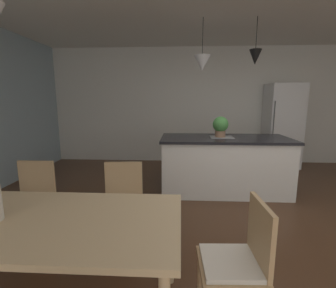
# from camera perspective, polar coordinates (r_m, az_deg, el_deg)

# --- Properties ---
(ground_plane) EXTENTS (10.00, 8.40, 0.04)m
(ground_plane) POSITION_cam_1_polar(r_m,az_deg,el_deg) (3.21, 21.53, -18.51)
(ground_plane) COLOR #4C301E
(wall_back_kitchen) EXTENTS (10.00, 0.12, 2.70)m
(wall_back_kitchen) POSITION_cam_1_polar(r_m,az_deg,el_deg) (6.00, 12.58, 8.73)
(wall_back_kitchen) COLOR white
(wall_back_kitchen) RESTS_ON ground_plane
(dining_table) EXTENTS (2.09, 0.89, 0.74)m
(dining_table) POSITION_cam_1_polar(r_m,az_deg,el_deg) (1.94, -31.13, -16.30)
(dining_table) COLOR #D1B284
(dining_table) RESTS_ON ground_plane
(chair_far_left) EXTENTS (0.40, 0.40, 0.87)m
(chair_far_left) POSITION_cam_1_polar(r_m,az_deg,el_deg) (2.88, -29.49, -11.78)
(chair_far_left) COLOR tan
(chair_far_left) RESTS_ON ground_plane
(chair_kitchen_end) EXTENTS (0.42, 0.42, 0.87)m
(chair_kitchen_end) POSITION_cam_1_polar(r_m,az_deg,el_deg) (1.78, 16.19, -24.90)
(chair_kitchen_end) COLOR tan
(chair_kitchen_end) RESTS_ON ground_plane
(chair_far_right) EXTENTS (0.43, 0.43, 0.87)m
(chair_far_right) POSITION_cam_1_polar(r_m,az_deg,el_deg) (2.52, -10.67, -13.71)
(chair_far_right) COLOR tan
(chair_far_right) RESTS_ON ground_plane
(kitchen_island) EXTENTS (2.04, 0.92, 0.91)m
(kitchen_island) POSITION_cam_1_polar(r_m,az_deg,el_deg) (4.07, 13.05, -4.60)
(kitchen_island) COLOR white
(kitchen_island) RESTS_ON ground_plane
(refrigerator) EXTENTS (0.71, 0.67, 1.84)m
(refrigerator) POSITION_cam_1_polar(r_m,az_deg,el_deg) (5.99, 25.27, 3.88)
(refrigerator) COLOR silver
(refrigerator) RESTS_ON ground_plane
(pendant_over_island_main) EXTENTS (0.25, 0.25, 0.77)m
(pendant_over_island_main) POSITION_cam_1_polar(r_m,az_deg,el_deg) (3.93, 8.04, 18.33)
(pendant_over_island_main) COLOR black
(pendant_over_island_aux) EXTENTS (0.18, 0.18, 0.69)m
(pendant_over_island_aux) POSITION_cam_1_polar(r_m,az_deg,el_deg) (4.08, 19.85, 18.70)
(pendant_over_island_aux) COLOR black
(potted_plant_on_island) EXTENTS (0.25, 0.25, 0.33)m
(potted_plant_on_island) POSITION_cam_1_polar(r_m,az_deg,el_deg) (3.95, 12.26, 4.21)
(potted_plant_on_island) COLOR #8C664C
(potted_plant_on_island) RESTS_ON kitchen_island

